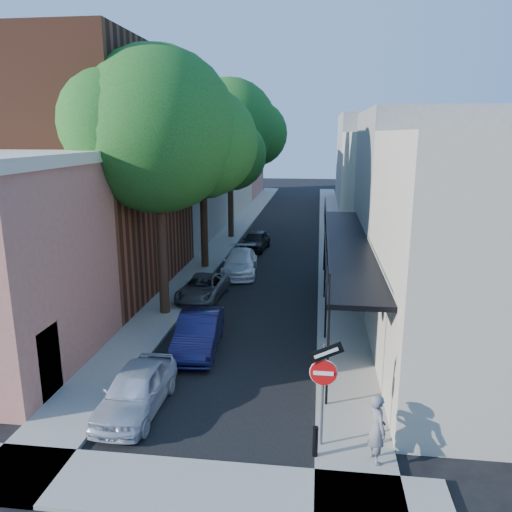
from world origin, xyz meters
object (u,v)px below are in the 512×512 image
(sign_post, at_px, (324,377))
(parked_car_d, at_px, (240,263))
(parked_car_a, at_px, (136,390))
(oak_far, at_px, (236,128))
(bollard, at_px, (315,441))
(oak_near, at_px, (169,134))
(parked_car_e, at_px, (255,241))
(pedestrian, at_px, (377,428))
(oak_mid, at_px, (210,149))
(parked_car_c, at_px, (203,288))
(parked_car_b, at_px, (199,332))

(sign_post, relative_size, parked_car_d, 0.64)
(parked_car_a, bearing_deg, oak_far, 93.32)
(bollard, bearing_deg, oak_near, 123.12)
(oak_far, height_order, parked_car_e, oak_far)
(parked_car_d, bearing_deg, pedestrian, -74.93)
(sign_post, bearing_deg, oak_far, 103.91)
(parked_car_a, xyz_separation_m, parked_car_e, (0.81, 21.01, 0.00))
(sign_post, xyz_separation_m, oak_mid, (-6.58, 17.26, 5.02))
(oak_far, relative_size, pedestrian, 6.72)
(oak_far, height_order, parked_car_d, oak_far)
(sign_post, distance_m, bollard, 1.60)
(parked_car_c, bearing_deg, sign_post, -59.64)
(oak_mid, bearing_deg, parked_car_c, -82.13)
(parked_car_b, bearing_deg, oak_near, 113.23)
(parked_car_a, relative_size, pedestrian, 2.20)
(parked_car_a, xyz_separation_m, pedestrian, (6.67, -1.66, 0.34))
(parked_car_b, relative_size, parked_car_c, 1.02)
(oak_far, bearing_deg, parked_car_e, -64.53)
(bollard, distance_m, oak_near, 13.78)
(oak_far, distance_m, pedestrian, 28.81)
(parked_car_b, bearing_deg, oak_mid, 95.33)
(oak_mid, bearing_deg, parked_car_d, -32.77)
(oak_mid, distance_m, oak_far, 9.12)
(parked_car_d, bearing_deg, parked_car_a, -97.53)
(oak_near, height_order, pedestrian, oak_near)
(oak_near, bearing_deg, parked_car_e, 81.33)
(oak_far, bearing_deg, oak_mid, -90.41)
(oak_mid, relative_size, oak_far, 0.86)
(oak_far, height_order, parked_car_b, oak_far)
(oak_mid, xyz_separation_m, parked_car_b, (2.02, -11.72, -6.36))
(oak_far, bearing_deg, pedestrian, -73.72)
(parked_car_a, relative_size, parked_car_e, 1.00)
(bollard, bearing_deg, parked_car_d, 105.28)
(parked_car_b, distance_m, parked_car_d, 10.49)
(oak_mid, xyz_separation_m, parked_car_c, (0.82, -5.92, -6.48))
(sign_post, relative_size, parked_car_b, 0.71)
(parked_car_b, height_order, parked_car_d, parked_car_b)
(oak_far, height_order, pedestrian, oak_far)
(bollard, xyz_separation_m, parked_car_c, (-5.60, 11.81, 0.05))
(oak_far, distance_m, parked_car_e, 8.85)
(oak_near, distance_m, oak_mid, 8.01)
(bollard, height_order, parked_car_c, parked_car_c)
(parked_car_e, bearing_deg, parked_car_d, -85.10)
(oak_near, distance_m, parked_car_b, 8.34)
(bollard, relative_size, parked_car_c, 0.19)
(parked_car_b, bearing_deg, parked_car_a, -104.96)
(oak_far, distance_m, parked_car_c, 16.83)
(sign_post, xyz_separation_m, parked_car_e, (-4.56, 22.19, -1.37))
(parked_car_b, height_order, pedestrian, pedestrian)
(oak_mid, distance_m, pedestrian, 20.32)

